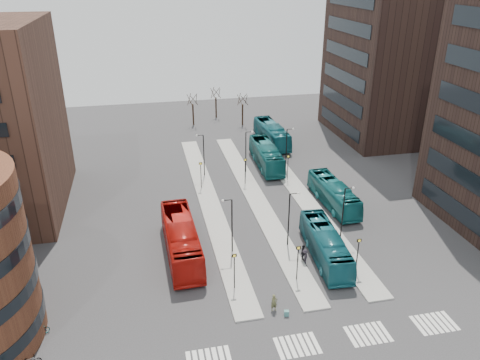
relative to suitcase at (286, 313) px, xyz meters
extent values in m
cube|color=gray|center=(-3.20, 22.49, -0.17)|extent=(2.50, 45.00, 0.15)
cube|color=gray|center=(2.80, 22.49, -0.17)|extent=(2.50, 45.00, 0.15)
cube|color=gray|center=(8.80, 22.49, -0.17)|extent=(2.50, 45.00, 0.15)
cube|color=#1C1F9D|center=(0.00, 0.00, 0.00)|extent=(0.45, 0.38, 0.50)
imported|color=#B0140D|center=(-7.74, 11.33, 1.55)|extent=(3.32, 12.96, 3.59)
imported|color=#135763|center=(6.40, 7.56, 1.29)|extent=(3.46, 11.21, 3.07)
imported|color=#12595A|center=(6.94, 32.41, 1.42)|extent=(3.18, 12.06, 3.33)
imported|color=#146064|center=(11.76, 18.36, 1.28)|extent=(2.91, 11.05, 3.06)
imported|color=#155F6A|center=(10.40, 41.69, 1.44)|extent=(3.38, 12.27, 3.39)
imported|color=brown|center=(-0.86, 0.87, 0.56)|extent=(0.64, 0.47, 1.62)
imported|color=black|center=(-7.75, 12.11, 0.57)|extent=(0.92, 0.78, 1.65)
imported|color=black|center=(4.08, 7.55, 0.66)|extent=(0.69, 1.14, 1.81)
imported|color=black|center=(4.12, 7.07, 0.53)|extent=(0.69, 1.07, 1.56)
imported|color=gray|center=(-20.20, 1.92, 0.21)|extent=(1.86, 1.23, 0.92)
cube|color=silver|center=(-7.20, -3.51, -0.24)|extent=(0.35, 2.40, 0.01)
cube|color=silver|center=(-6.70, -3.51, -0.24)|extent=(0.35, 2.40, 0.01)
cube|color=silver|center=(-6.20, -3.51, -0.24)|extent=(0.35, 2.40, 0.01)
cube|color=silver|center=(-5.70, -3.51, -0.24)|extent=(0.35, 2.40, 0.01)
cube|color=silver|center=(-1.70, -3.51, -0.24)|extent=(0.35, 2.40, 0.01)
cube|color=silver|center=(-1.20, -3.51, -0.24)|extent=(0.35, 2.40, 0.01)
cube|color=silver|center=(-0.70, -3.51, -0.24)|extent=(0.35, 2.40, 0.01)
cube|color=silver|center=(-0.20, -3.51, -0.24)|extent=(0.35, 2.40, 0.01)
cube|color=silver|center=(0.30, -3.51, -0.24)|extent=(0.35, 2.40, 0.01)
cube|color=silver|center=(0.80, -3.51, -0.24)|extent=(0.35, 2.40, 0.01)
cube|color=silver|center=(1.30, -3.51, -0.24)|extent=(0.35, 2.40, 0.01)
cube|color=silver|center=(4.30, -3.51, -0.24)|extent=(0.35, 2.40, 0.01)
cube|color=silver|center=(4.80, -3.51, -0.24)|extent=(0.35, 2.40, 0.01)
cube|color=silver|center=(5.30, -3.51, -0.24)|extent=(0.35, 2.40, 0.01)
cube|color=silver|center=(5.80, -3.51, -0.24)|extent=(0.35, 2.40, 0.01)
cube|color=silver|center=(6.30, -3.51, -0.24)|extent=(0.35, 2.40, 0.01)
cube|color=silver|center=(6.80, -3.51, -0.24)|extent=(0.35, 2.40, 0.01)
cube|color=silver|center=(7.30, -3.51, -0.24)|extent=(0.35, 2.40, 0.01)
cube|color=silver|center=(10.30, -3.51, -0.24)|extent=(0.35, 2.40, 0.01)
cube|color=silver|center=(10.80, -3.51, -0.24)|extent=(0.35, 2.40, 0.01)
cube|color=silver|center=(11.30, -3.51, -0.24)|extent=(0.35, 2.40, 0.01)
cube|color=silver|center=(11.80, -3.51, -0.24)|extent=(0.35, 2.40, 0.01)
cube|color=silver|center=(12.30, -3.51, -0.24)|extent=(0.35, 2.40, 0.01)
cube|color=silver|center=(12.80, -3.51, -0.24)|extent=(0.35, 2.40, 0.01)
cube|color=silver|center=(13.30, -3.51, -0.24)|extent=(0.35, 2.40, 0.01)
cube|color=black|center=(22.74, 8.49, 2.25)|extent=(0.12, 16.00, 2.00)
cube|color=black|center=(22.74, 8.49, 6.25)|extent=(0.12, 16.00, 2.00)
cube|color=black|center=(22.74, 8.49, 10.25)|extent=(0.12, 16.00, 2.00)
cube|color=black|center=(32.80, 42.49, 14.75)|extent=(20.00, 20.00, 30.00)
cube|color=black|center=(22.74, 42.49, 2.25)|extent=(0.12, 16.00, 2.00)
cube|color=black|center=(22.74, 42.49, 6.25)|extent=(0.12, 16.00, 2.00)
cube|color=black|center=(22.74, 42.49, 10.25)|extent=(0.12, 16.00, 2.00)
cube|color=black|center=(22.74, 42.49, 14.25)|extent=(0.12, 16.00, 2.00)
cube|color=black|center=(22.74, 42.49, 18.25)|extent=(0.12, 16.00, 2.00)
cube|color=black|center=(22.74, 42.49, 22.25)|extent=(0.12, 16.00, 2.00)
cylinder|color=black|center=(-3.60, 4.49, 1.65)|extent=(0.10, 0.10, 3.50)
cube|color=black|center=(-3.60, 4.49, 3.40)|extent=(0.45, 0.10, 0.30)
cube|color=yellow|center=(-3.60, 4.43, 3.40)|extent=(0.20, 0.02, 0.20)
cylinder|color=black|center=(-3.60, 26.49, 1.65)|extent=(0.10, 0.10, 3.50)
cube|color=black|center=(-3.60, 26.49, 3.40)|extent=(0.45, 0.10, 0.30)
cube|color=yellow|center=(-3.60, 26.43, 3.40)|extent=(0.20, 0.02, 0.20)
cylinder|color=black|center=(2.40, 4.49, 1.65)|extent=(0.10, 0.10, 3.50)
cube|color=black|center=(2.40, 4.49, 3.40)|extent=(0.45, 0.10, 0.30)
cube|color=yellow|center=(2.40, 4.43, 3.40)|extent=(0.20, 0.02, 0.20)
cylinder|color=black|center=(2.40, 26.49, 1.65)|extent=(0.10, 0.10, 3.50)
cube|color=black|center=(2.40, 26.49, 3.40)|extent=(0.45, 0.10, 0.30)
cube|color=yellow|center=(2.40, 26.43, 3.40)|extent=(0.20, 0.02, 0.20)
cylinder|color=black|center=(8.40, 4.49, 1.65)|extent=(0.10, 0.10, 3.50)
cube|color=black|center=(8.40, 4.49, 3.40)|extent=(0.45, 0.10, 0.30)
cube|color=yellow|center=(8.40, 4.43, 3.40)|extent=(0.20, 0.02, 0.20)
cylinder|color=black|center=(8.40, 26.49, 1.65)|extent=(0.10, 0.10, 3.50)
cube|color=black|center=(8.40, 26.49, 3.40)|extent=(0.45, 0.10, 0.30)
cube|color=yellow|center=(8.40, 26.43, 3.40)|extent=(0.20, 0.02, 0.20)
cylinder|color=black|center=(-2.60, 10.49, 2.90)|extent=(0.14, 0.14, 6.00)
cylinder|color=black|center=(-3.05, 10.49, 5.90)|extent=(0.90, 0.08, 0.08)
sphere|color=silver|center=(-3.50, 10.49, 5.90)|extent=(0.24, 0.24, 0.24)
cylinder|color=black|center=(-2.60, 30.49, 2.90)|extent=(0.14, 0.14, 6.00)
cylinder|color=black|center=(-3.05, 30.49, 5.90)|extent=(0.90, 0.08, 0.08)
sphere|color=silver|center=(-3.50, 30.49, 5.90)|extent=(0.24, 0.24, 0.24)
cylinder|color=black|center=(3.40, 10.49, 2.90)|extent=(0.14, 0.14, 6.00)
cylinder|color=black|center=(3.85, 10.49, 5.90)|extent=(0.90, 0.08, 0.08)
sphere|color=silver|center=(4.30, 10.49, 5.90)|extent=(0.24, 0.24, 0.24)
cylinder|color=black|center=(3.40, 30.49, 2.90)|extent=(0.14, 0.14, 6.00)
cylinder|color=black|center=(3.85, 30.49, 5.90)|extent=(0.90, 0.08, 0.08)
sphere|color=silver|center=(4.30, 30.49, 5.90)|extent=(0.24, 0.24, 0.24)
cylinder|color=black|center=(9.40, 10.49, 2.90)|extent=(0.14, 0.14, 6.00)
cylinder|color=black|center=(9.85, 10.49, 5.90)|extent=(0.90, 0.08, 0.08)
sphere|color=silver|center=(10.30, 10.49, 5.90)|extent=(0.24, 0.24, 0.24)
cylinder|color=black|center=(9.40, 30.49, 2.90)|extent=(0.14, 0.14, 6.00)
cylinder|color=black|center=(9.85, 30.49, 5.90)|extent=(0.90, 0.08, 0.08)
sphere|color=silver|center=(10.30, 30.49, 5.90)|extent=(0.24, 0.24, 0.24)
cylinder|color=black|center=(-1.20, 54.49, 1.75)|extent=(0.30, 0.30, 4.00)
cylinder|color=black|center=(-0.50, 54.49, 4.65)|extent=(0.10, 1.56, 1.95)
cylinder|color=black|center=(-0.98, 55.15, 4.65)|extent=(1.48, 0.59, 1.97)
cylinder|color=black|center=(-1.77, 54.90, 4.65)|extent=(0.90, 1.31, 1.99)
cylinder|color=black|center=(-1.77, 54.08, 4.65)|extent=(0.89, 1.31, 1.99)
cylinder|color=black|center=(-0.98, 53.82, 4.65)|extent=(1.48, 0.58, 1.97)
cylinder|color=black|center=(3.80, 58.49, 1.75)|extent=(0.30, 0.30, 4.00)
cylinder|color=black|center=(4.50, 58.49, 4.65)|extent=(0.10, 1.56, 1.95)
cylinder|color=black|center=(4.02, 59.15, 4.65)|extent=(1.48, 0.59, 1.97)
cylinder|color=black|center=(3.23, 58.90, 4.65)|extent=(0.90, 1.31, 1.99)
cylinder|color=black|center=(3.23, 58.08, 4.65)|extent=(0.89, 1.31, 1.99)
cylinder|color=black|center=(4.02, 57.82, 4.65)|extent=(1.48, 0.58, 1.97)
cylinder|color=black|center=(7.80, 52.49, 1.75)|extent=(0.30, 0.30, 4.00)
cylinder|color=black|center=(8.50, 52.49, 4.65)|extent=(0.10, 1.56, 1.95)
cylinder|color=black|center=(8.02, 53.15, 4.65)|extent=(1.48, 0.59, 1.97)
cylinder|color=black|center=(7.23, 52.90, 4.65)|extent=(0.90, 1.31, 1.99)
cylinder|color=black|center=(7.23, 52.08, 4.65)|extent=(0.89, 1.31, 1.99)
cylinder|color=black|center=(8.02, 51.82, 4.65)|extent=(1.48, 0.58, 1.97)
camera|label=1|loc=(-10.52, -29.91, 26.74)|focal=35.00mm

